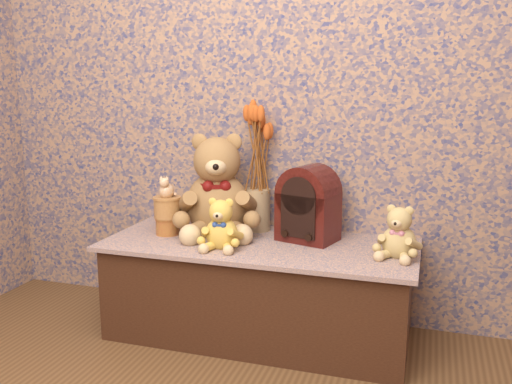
% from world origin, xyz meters
% --- Properties ---
extents(display_shelf, '(1.39, 0.60, 0.44)m').
position_xyz_m(display_shelf, '(0.00, 1.21, 0.22)').
color(display_shelf, '#374472').
rests_on(display_shelf, ground).
extents(teddy_large, '(0.54, 0.59, 0.51)m').
position_xyz_m(teddy_large, '(-0.24, 1.32, 0.70)').
color(teddy_large, brown).
rests_on(teddy_large, display_shelf).
extents(teddy_medium, '(0.21, 0.24, 0.24)m').
position_xyz_m(teddy_medium, '(-0.13, 1.08, 0.56)').
color(teddy_medium, gold).
rests_on(teddy_medium, display_shelf).
extents(teddy_small, '(0.23, 0.25, 0.23)m').
position_xyz_m(teddy_small, '(0.61, 1.18, 0.56)').
color(teddy_small, tan).
rests_on(teddy_small, display_shelf).
extents(cathedral_radio, '(0.29, 0.24, 0.35)m').
position_xyz_m(cathedral_radio, '(0.20, 1.31, 0.62)').
color(cathedral_radio, '#350D09').
rests_on(cathedral_radio, display_shelf).
extents(ceramic_vase, '(0.15, 0.15, 0.20)m').
position_xyz_m(ceramic_vase, '(-0.07, 1.41, 0.55)').
color(ceramic_vase, tan).
rests_on(ceramic_vase, display_shelf).
extents(dried_stalks, '(0.29, 0.29, 0.43)m').
position_xyz_m(dried_stalks, '(-0.07, 1.41, 0.86)').
color(dried_stalks, '#C95620').
rests_on(dried_stalks, ceramic_vase).
extents(biscuit_tin_lower, '(0.14, 0.14, 0.08)m').
position_xyz_m(biscuit_tin_lower, '(-0.45, 1.21, 0.48)').
color(biscuit_tin_lower, gold).
rests_on(biscuit_tin_lower, display_shelf).
extents(biscuit_tin_upper, '(0.13, 0.13, 0.10)m').
position_xyz_m(biscuit_tin_upper, '(-0.45, 1.21, 0.57)').
color(biscuit_tin_upper, '#E0B862').
rests_on(biscuit_tin_upper, biscuit_tin_lower).
extents(cat_figurine, '(0.09, 0.09, 0.11)m').
position_xyz_m(cat_figurine, '(-0.45, 1.21, 0.68)').
color(cat_figurine, silver).
rests_on(cat_figurine, biscuit_tin_upper).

